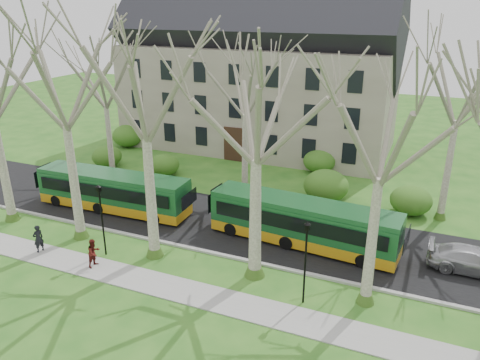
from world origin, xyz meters
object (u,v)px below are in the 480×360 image
at_px(bus_lead, 113,191).
at_px(pedestrian_b, 94,253).
at_px(bus_follow, 303,222).
at_px(sedan, 474,261).
at_px(pedestrian_a, 38,238).

height_order(bus_lead, pedestrian_b, bus_lead).
height_order(bus_follow, sedan, bus_follow).
distance_m(bus_lead, pedestrian_a, 6.76).
bearing_deg(sedan, bus_lead, 92.13).
relative_size(bus_follow, pedestrian_a, 6.77).
height_order(bus_lead, sedan, bus_lead).
xyz_separation_m(sedan, pedestrian_b, (-19.47, -7.63, 0.13)).
xyz_separation_m(bus_follow, pedestrian_b, (-9.95, -7.08, -0.61)).
bearing_deg(bus_follow, bus_lead, -174.06).
height_order(bus_lead, pedestrian_a, bus_lead).
distance_m(bus_follow, sedan, 9.57).
xyz_separation_m(bus_lead, pedestrian_b, (3.77, -6.76, -0.58)).
distance_m(bus_lead, pedestrian_b, 7.76).
xyz_separation_m(bus_lead, pedestrian_a, (-0.32, -6.73, -0.56)).
height_order(sedan, pedestrian_b, pedestrian_b).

